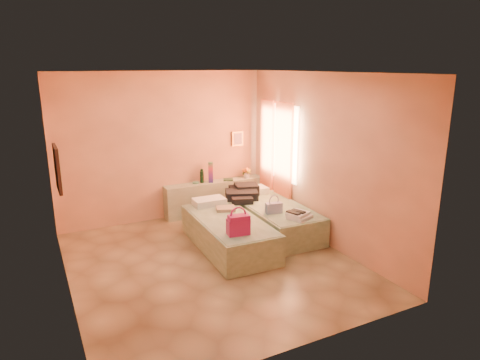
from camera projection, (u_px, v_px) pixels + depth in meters
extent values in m
plane|color=tan|center=(211.00, 263.00, 6.47)|extent=(4.50, 4.50, 0.00)
cube|color=#F9B285|center=(163.00, 147.00, 8.04)|extent=(4.00, 0.02, 2.80)
cube|color=#F9B285|center=(59.00, 192.00, 5.23)|extent=(0.02, 4.50, 2.80)
cube|color=#F9B285|center=(323.00, 160.00, 6.97)|extent=(0.02, 4.50, 2.80)
cube|color=white|center=(208.00, 73.00, 5.74)|extent=(4.00, 4.50, 0.02)
cube|color=#FDD39D|center=(281.00, 142.00, 8.01)|extent=(0.02, 1.10, 1.40)
cube|color=#FF6E3C|center=(283.00, 162.00, 7.96)|extent=(0.05, 0.55, 2.20)
cube|color=#FF6E3C|center=(267.00, 156.00, 8.48)|extent=(0.05, 0.45, 2.20)
cube|color=black|center=(57.00, 169.00, 5.54)|extent=(0.04, 0.50, 0.60)
cube|color=#B1823B|center=(238.00, 139.00, 8.68)|extent=(0.25, 0.04, 0.30)
cube|color=#A9B594|center=(215.00, 197.00, 8.62)|extent=(2.05, 0.30, 0.65)
cube|color=#A6BE99|center=(229.00, 233.00, 6.95)|extent=(0.96, 2.02, 0.50)
cube|color=#A6BE99|center=(274.00, 218.00, 7.63)|extent=(0.96, 2.02, 0.50)
cylinder|color=#13351F|center=(202.00, 176.00, 8.40)|extent=(0.09, 0.09, 0.26)
cube|color=#AB155F|center=(211.00, 172.00, 8.42)|extent=(0.12, 0.12, 0.41)
cylinder|color=#549B7A|center=(196.00, 183.00, 8.38)|extent=(0.14, 0.14, 0.03)
cube|color=#2A4E33|center=(228.00, 180.00, 8.60)|extent=(0.23, 0.21, 0.03)
cube|color=silver|center=(247.00, 172.00, 8.75)|extent=(0.23, 0.23, 0.26)
cube|color=#AB155F|center=(238.00, 225.00, 6.22)|extent=(0.34, 0.22, 0.30)
cube|color=tan|center=(226.00, 209.00, 7.29)|extent=(0.38, 0.34, 0.05)
cube|color=black|center=(244.00, 193.00, 7.95)|extent=(0.81, 0.81, 0.19)
cube|color=#4254A0|center=(274.00, 208.00, 7.14)|extent=(0.29, 0.17, 0.18)
cube|color=silver|center=(300.00, 215.00, 6.90)|extent=(0.44, 0.41, 0.10)
cube|color=black|center=(296.00, 212.00, 6.87)|extent=(0.24, 0.28, 0.02)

